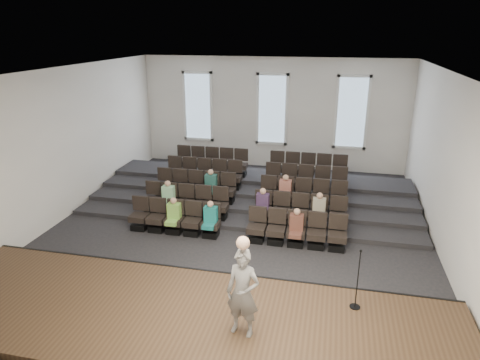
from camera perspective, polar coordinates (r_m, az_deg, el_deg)
name	(u,v)px	position (r m, az deg, el deg)	size (l,w,h in m)	color
ground	(238,230)	(13.91, -0.32, -6.72)	(14.00, 14.00, 0.00)	black
ceiling	(237,71)	(12.52, -0.37, 14.30)	(12.00, 14.00, 0.02)	white
wall_back	(272,114)	(19.71, 4.30, 8.82)	(12.00, 0.04, 5.00)	white
wall_front	(134,283)	(6.90, -13.91, -13.16)	(12.00, 0.04, 5.00)	white
wall_left	(61,145)	(15.46, -22.72, 4.34)	(0.04, 14.00, 5.00)	white
wall_right	(451,170)	(13.09, 26.29, 1.25)	(0.04, 14.00, 5.00)	white
stage	(184,325)	(9.62, -7.53, -18.56)	(11.80, 3.60, 0.50)	#422E1C
stage_lip	(208,279)	(10.98, -4.32, -13.06)	(11.80, 0.06, 0.52)	black
risers	(256,190)	(16.68, 2.12, -1.40)	(11.80, 4.80, 0.60)	black
seating_rows	(247,194)	(15.01, 0.99, -1.84)	(6.80, 4.70, 1.67)	black
windows	(272,109)	(19.61, 4.28, 9.36)	(8.44, 0.10, 3.24)	white
audience	(240,203)	(13.86, -0.03, -3.14)	(5.45, 2.64, 1.10)	#80BB4B
speaker	(243,293)	(8.42, 0.39, -14.82)	(0.66, 0.43, 1.82)	slate
mic_stand	(357,291)	(9.68, 15.28, -14.03)	(0.23, 0.23, 1.40)	black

